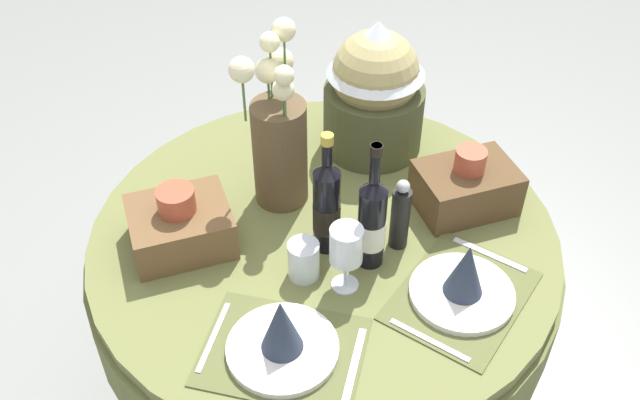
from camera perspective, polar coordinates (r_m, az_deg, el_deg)
name	(u,v)px	position (r m, az deg, el deg)	size (l,w,h in m)	color
ground	(323,398)	(2.37, 0.24, -15.43)	(8.00, 8.00, 0.00)	gray
dining_table	(324,268)	(1.90, 0.29, -5.40)	(1.20, 1.20, 0.74)	olive
place_setting_left	(282,338)	(1.52, -3.04, -10.90)	(0.43, 0.40, 0.16)	brown
place_setting_right	(464,282)	(1.65, 11.35, -6.44)	(0.43, 0.41, 0.16)	brown
flower_vase	(279,137)	(1.79, -3.30, 5.06)	(0.19, 0.22, 0.47)	brown
wine_bottle_left	(372,222)	(1.65, 4.13, -1.73)	(0.07, 0.07, 0.35)	black
wine_bottle_centre	(327,206)	(1.68, 0.54, -0.50)	(0.07, 0.07, 0.33)	black
wine_glass_left	(346,246)	(1.58, 2.10, -3.70)	(0.08, 0.08, 0.18)	silver
tumbler_mid	(304,260)	(1.66, -1.31, -4.77)	(0.07, 0.07, 0.10)	silver
pepper_mill	(400,216)	(1.72, 6.39, -1.26)	(0.05, 0.05, 0.20)	black
gift_tub_back_right	(375,84)	(1.97, 4.39, 9.18)	(0.28, 0.28, 0.39)	#474C2D
woven_basket_side_left	(180,225)	(1.76, -11.03, -1.93)	(0.24, 0.20, 0.17)	brown
woven_basket_side_right	(466,186)	(1.87, 11.51, 1.10)	(0.24, 0.17, 0.18)	brown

